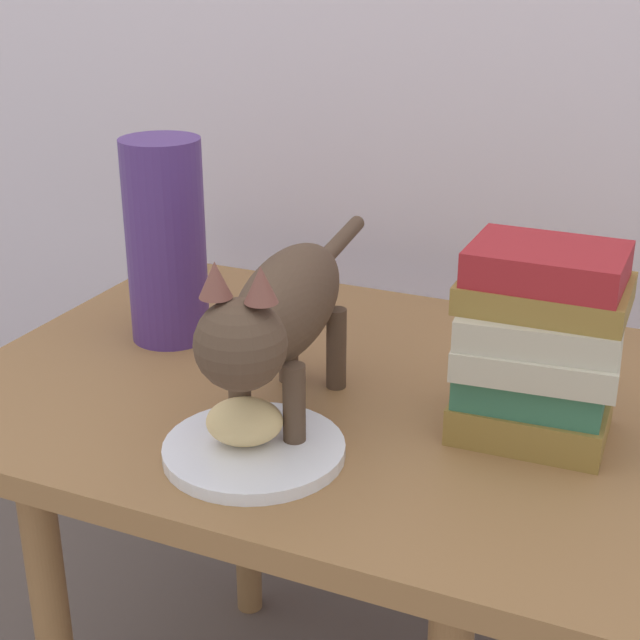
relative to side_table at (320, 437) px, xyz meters
The scene contains 6 objects.
side_table is the anchor object (origin of this frame).
plate 0.21m from the side_table, 87.15° to the right, with size 0.19×0.19×0.01m, color white.
bread_roll 0.23m from the side_table, 90.01° to the right, with size 0.08×0.06×0.05m, color #E0BC7A.
cat 0.24m from the side_table, 86.26° to the right, with size 0.12×0.48×0.23m.
book_stack 0.32m from the side_table, ahead, with size 0.18×0.15×0.21m.
green_vase 0.32m from the side_table, 169.67° to the left, with size 0.10×0.10×0.27m, color #4C2D72.
Camera 1 is at (0.42, -0.95, 1.11)m, focal length 53.15 mm.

